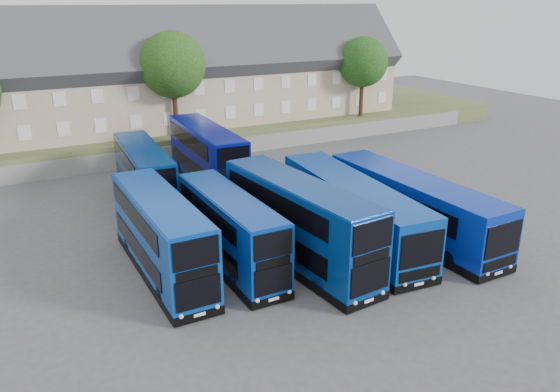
{
  "coord_description": "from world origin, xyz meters",
  "views": [
    {
      "loc": [
        -12.45,
        -21.69,
        13.6
      ],
      "look_at": [
        2.39,
        6.27,
        2.2
      ],
      "focal_mm": 35.0,
      "sensor_mm": 36.0,
      "label": 1
    }
  ],
  "objects": [
    {
      "name": "terrace_row",
      "position": [
        0.0,
        30.0,
        6.6
      ],
      "size": [
        54.0,
        10.4,
        11.2
      ],
      "color": "tan",
      "rests_on": "earth_bank"
    },
    {
      "name": "coach_east_a",
      "position": [
        5.35,
        2.81,
        1.8
      ],
      "size": [
        3.96,
        13.63,
        3.68
      ],
      "rotation": [
        0.0,
        0.0,
        -0.09
      ],
      "color": "#083B9C",
      "rests_on": "ground"
    },
    {
      "name": "tree_far",
      "position": [
        28.15,
        32.1,
        7.73
      ],
      "size": [
        5.44,
        5.44,
        8.67
      ],
      "color": "#382314",
      "rests_on": "earth_bank"
    },
    {
      "name": "retaining_wall",
      "position": [
        0.0,
        24.0,
        0.75
      ],
      "size": [
        70.0,
        0.4,
        1.5
      ],
      "primitive_type": "cube",
      "color": "slate",
      "rests_on": "ground"
    },
    {
      "name": "dd_rear_left",
      "position": [
        -3.86,
        14.62,
        2.03
      ],
      "size": [
        3.02,
        10.52,
        4.13
      ],
      "rotation": [
        0.0,
        0.0,
        -0.06
      ],
      "color": "navy",
      "rests_on": "ground"
    },
    {
      "name": "dd_front_left",
      "position": [
        -5.79,
        3.86,
        2.07
      ],
      "size": [
        2.53,
        10.65,
        4.22
      ],
      "rotation": [
        0.0,
        0.0,
        0.01
      ],
      "color": "#083CA1",
      "rests_on": "ground"
    },
    {
      "name": "coach_east_b",
      "position": [
        9.07,
        1.78,
        1.79
      ],
      "size": [
        3.05,
        13.42,
        3.66
      ],
      "rotation": [
        0.0,
        0.0,
        0.02
      ],
      "color": "#0828A1",
      "rests_on": "ground"
    },
    {
      "name": "tree_mid",
      "position": [
        2.15,
        25.6,
        8.07
      ],
      "size": [
        5.76,
        5.76,
        9.18
      ],
      "color": "#382314",
      "rests_on": "earth_bank"
    },
    {
      "name": "dd_rear_right",
      "position": [
        1.55,
        16.63,
        2.22
      ],
      "size": [
        3.01,
        11.48,
        4.53
      ],
      "rotation": [
        0.0,
        0.0,
        -0.03
      ],
      "color": "#07108E",
      "rests_on": "ground"
    },
    {
      "name": "dd_front_mid",
      "position": [
        -2.26,
        3.16,
        1.93
      ],
      "size": [
        2.37,
        9.96,
        3.94
      ],
      "rotation": [
        0.0,
        0.0,
        0.01
      ],
      "color": "#083495",
      "rests_on": "ground"
    },
    {
      "name": "tree_east",
      "position": [
        22.15,
        25.1,
        7.39
      ],
      "size": [
        5.12,
        5.12,
        8.16
      ],
      "color": "#382314",
      "rests_on": "earth_bank"
    },
    {
      "name": "ground",
      "position": [
        0.0,
        0.0,
        0.0
      ],
      "size": [
        120.0,
        120.0,
        0.0
      ],
      "primitive_type": "plane",
      "color": "#4B4B50",
      "rests_on": "ground"
    },
    {
      "name": "dd_front_right",
      "position": [
        1.12,
        1.72,
        2.25
      ],
      "size": [
        3.68,
        11.71,
        4.58
      ],
      "rotation": [
        0.0,
        0.0,
        0.09
      ],
      "color": "navy",
      "rests_on": "ground"
    },
    {
      "name": "earth_bank",
      "position": [
        0.0,
        34.0,
        1.0
      ],
      "size": [
        80.0,
        20.0,
        2.0
      ],
      "primitive_type": "cube",
      "color": "#535832",
      "rests_on": "ground"
    }
  ]
}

